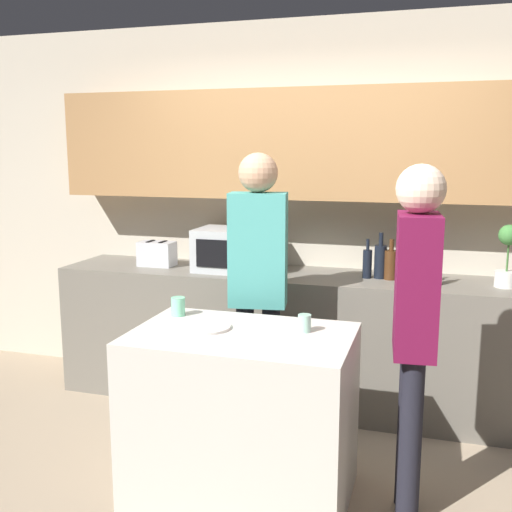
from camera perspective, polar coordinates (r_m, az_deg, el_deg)
The scene contains 17 objects.
back_wall at distance 4.33m, azimuth 5.95°, elevation 6.70°, with size 6.40×0.40×2.70m.
back_counter at distance 4.27m, azimuth 4.99°, elevation -7.96°, with size 3.60×0.62×0.94m.
kitchen_island at distance 3.19m, azimuth -1.34°, elevation -14.89°, with size 1.11×0.72×0.88m.
microwave at distance 4.26m, azimuth -2.15°, elevation 0.60°, with size 0.52×0.39×0.30m.
toaster at distance 4.50m, azimuth -9.42°, elevation 0.22°, with size 0.26×0.16×0.18m.
potted_plant at distance 4.05m, azimuth 22.85°, elevation 0.00°, with size 0.14×0.14×0.40m.
bottle_0 at distance 4.08m, azimuth 10.55°, elevation -0.67°, with size 0.06×0.06×0.27m.
bottle_1 at distance 4.09m, azimuth 11.76°, elevation -0.45°, with size 0.08×0.08×0.31m.
bottle_2 at distance 4.07m, azimuth 12.72°, elevation -0.75°, with size 0.09×0.09×0.27m.
bottle_3 at distance 4.11m, azimuth 14.30°, elevation -0.94°, with size 0.09×0.09×0.22m.
bottle_4 at distance 3.99m, azimuth 15.39°, elevation -1.14°, with size 0.07×0.07×0.26m.
bottle_5 at distance 3.96m, azimuth 16.65°, elevation -1.35°, with size 0.06×0.06×0.25m.
plate_on_island at distance 3.11m, azimuth -4.83°, elevation -6.75°, with size 0.26×0.26×0.01m.
cup_0 at distance 3.05m, azimuth 4.65°, elevation -6.40°, with size 0.07×0.07×0.09m.
cup_1 at distance 3.35m, azimuth -7.42°, elevation -4.79°, with size 0.08×0.08×0.10m.
person_left at distance 3.59m, azimuth 0.19°, elevation -1.50°, with size 0.37×0.24×1.77m.
person_center at distance 2.92m, azimuth 14.91°, elevation -5.20°, with size 0.23×0.36×1.73m.
Camera 1 is at (0.82, -2.59, 1.79)m, focal length 42.00 mm.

